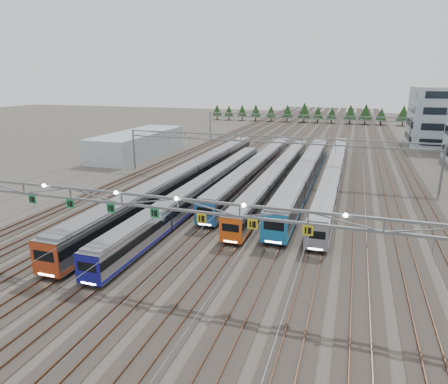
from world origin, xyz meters
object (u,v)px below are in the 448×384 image
(west_shed, at_px, (138,144))
(train_b, at_px, (204,188))
(train_a, at_px, (190,176))
(train_d, at_px, (279,174))
(gantry_mid, at_px, (271,144))
(train_c, at_px, (258,167))
(gantry_near, at_px, (177,207))
(gantry_far, at_px, (303,120))
(train_e, at_px, (306,172))
(train_f, at_px, (334,172))

(west_shed, bearing_deg, train_b, -46.36)
(train_a, bearing_deg, train_d, 27.55)
(west_shed, bearing_deg, gantry_mid, -21.30)
(train_b, height_order, train_c, train_c)
(train_d, height_order, gantry_near, gantry_near)
(train_b, height_order, west_shed, west_shed)
(train_d, bearing_deg, gantry_near, -93.60)
(gantry_near, xyz_separation_m, gantry_mid, (0.05, 40.12, -0.70))
(train_b, bearing_deg, west_shed, 133.64)
(gantry_far, bearing_deg, train_e, -81.80)
(train_e, relative_size, west_shed, 1.92)
(gantry_mid, xyz_separation_m, gantry_far, (0.00, 45.00, 0.00))
(train_c, relative_size, gantry_near, 0.99)
(train_e, bearing_deg, train_a, -153.87)
(train_a, xyz_separation_m, west_shed, (-23.64, 24.26, 0.54))
(train_d, bearing_deg, west_shed, 155.13)
(gantry_near, relative_size, west_shed, 1.88)
(gantry_mid, bearing_deg, train_a, -136.55)
(train_c, bearing_deg, gantry_far, 87.13)
(train_f, relative_size, gantry_far, 1.13)
(train_c, xyz_separation_m, gantry_far, (2.25, 44.94, 4.34))
(train_b, bearing_deg, train_f, 42.93)
(gantry_mid, bearing_deg, gantry_far, 90.00)
(gantry_near, bearing_deg, train_d, 86.40)
(train_c, bearing_deg, train_d, -39.26)
(train_c, bearing_deg, gantry_near, -86.86)
(train_d, distance_m, train_e, 4.85)
(train_a, relative_size, train_f, 1.06)
(gantry_near, relative_size, gantry_far, 1.00)
(train_a, relative_size, train_d, 1.20)
(train_b, distance_m, train_e, 19.51)
(train_f, height_order, gantry_mid, gantry_mid)
(train_d, xyz_separation_m, west_shed, (-37.14, 17.21, 0.80))
(train_a, xyz_separation_m, train_c, (9.00, 10.72, -0.15))
(train_e, height_order, train_f, train_e)
(train_b, xyz_separation_m, gantry_near, (6.70, -24.21, 5.18))
(train_d, distance_m, west_shed, 40.95)
(train_b, bearing_deg, gantry_mid, 67.01)
(train_b, relative_size, gantry_far, 1.01)
(train_d, xyz_separation_m, train_f, (9.00, 4.45, -0.02))
(gantry_far, bearing_deg, train_f, -75.71)
(gantry_mid, bearing_deg, gantry_near, -90.07)
(gantry_near, relative_size, gantry_mid, 1.00)
(train_a, distance_m, gantry_far, 56.94)
(train_f, height_order, gantry_near, gantry_near)
(train_b, relative_size, gantry_near, 1.01)
(train_a, bearing_deg, train_e, 26.13)
(train_d, distance_m, gantry_mid, 6.15)
(gantry_mid, bearing_deg, train_e, -15.15)
(gantry_near, height_order, gantry_mid, gantry_near)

